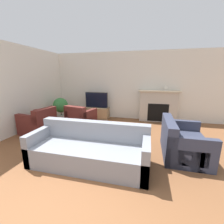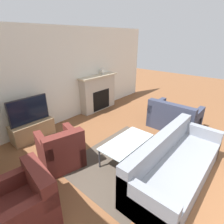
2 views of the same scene
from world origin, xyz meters
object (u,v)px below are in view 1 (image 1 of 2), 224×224
(couch_loveseat, at_px, (182,143))
(coffee_table, at_px, (100,129))
(armchair_accent, at_px, (81,120))
(mantel_clock, at_px, (166,88))
(tv, at_px, (96,100))
(potted_plant, at_px, (61,106))
(couch_sectional, at_px, (90,150))
(armchair_by_window, at_px, (39,124))

(couch_loveseat, distance_m, coffee_table, 2.01)
(armchair_accent, distance_m, mantel_clock, 3.36)
(tv, height_order, mantel_clock, mantel_clock)
(potted_plant, relative_size, mantel_clock, 4.74)
(couch_sectional, xyz_separation_m, couch_loveseat, (1.88, 0.82, 0.00))
(armchair_accent, bearing_deg, coffee_table, 150.38)
(tv, distance_m, coffee_table, 2.49)
(armchair_accent, bearing_deg, tv, -79.90)
(tv, height_order, armchair_by_window, tv)
(couch_sectional, relative_size, potted_plant, 2.57)
(mantel_clock, bearing_deg, potted_plant, -168.32)
(armchair_by_window, height_order, potted_plant, potted_plant)
(potted_plant, bearing_deg, couch_loveseat, -23.12)
(couch_sectional, xyz_separation_m, armchair_accent, (-1.09, 1.90, 0.01))
(armchair_by_window, bearing_deg, couch_loveseat, 91.77)
(mantel_clock, bearing_deg, armchair_by_window, -150.37)
(couch_sectional, relative_size, armchair_by_window, 2.48)
(coffee_table, distance_m, potted_plant, 2.70)
(coffee_table, bearing_deg, armchair_accent, 136.75)
(couch_sectional, height_order, armchair_accent, same)
(coffee_table, bearing_deg, tv, 111.25)
(armchair_by_window, xyz_separation_m, potted_plant, (-0.09, 1.40, 0.28))
(potted_plant, height_order, mantel_clock, mantel_clock)
(coffee_table, xyz_separation_m, mantel_clock, (1.84, 2.44, 0.92))
(tv, height_order, potted_plant, tv)
(couch_sectional, height_order, armchair_by_window, same)
(armchair_by_window, height_order, armchair_accent, same)
(mantel_clock, bearing_deg, couch_sectional, -116.74)
(armchair_by_window, distance_m, potted_plant, 1.43)
(tv, distance_m, couch_loveseat, 3.83)
(couch_loveseat, distance_m, armchair_accent, 3.17)
(armchair_accent, bearing_deg, couch_loveseat, 173.65)
(tv, distance_m, potted_plant, 1.45)
(tv, distance_m, couch_sectional, 3.46)
(armchair_accent, relative_size, coffee_table, 0.81)
(tv, distance_m, mantel_clock, 2.79)
(tv, bearing_deg, potted_plant, -151.60)
(couch_loveseat, bearing_deg, coffee_table, 85.36)
(couch_loveseat, xyz_separation_m, armchair_accent, (-2.98, 1.08, 0.01))
(tv, bearing_deg, couch_loveseat, -40.38)
(couch_sectional, height_order, coffee_table, couch_sectional)
(armchair_accent, bearing_deg, mantel_clock, -138.03)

